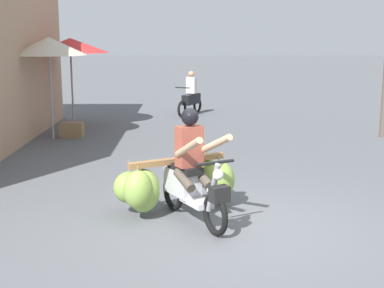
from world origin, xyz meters
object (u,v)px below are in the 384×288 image
Objects in this scene: market_umbrella_near_shop at (70,45)px; produce_crate at (72,130)px; motorbike_distant_ahead_left at (191,97)px; market_umbrella_further_along at (49,46)px; motorbike_main_loaded at (175,181)px.

market_umbrella_near_shop reaches higher than produce_crate.
motorbike_distant_ahead_left is 4.37m from market_umbrella_near_shop.
motorbike_distant_ahead_left is 5.63m from market_umbrella_further_along.
produce_crate is at bearing 31.17° from market_umbrella_further_along.
motorbike_main_loaded is at bearing -68.81° from market_umbrella_near_shop.
market_umbrella_further_along is (-0.14, -1.82, 0.02)m from market_umbrella_near_shop.
motorbike_main_loaded reaches higher than produce_crate.
motorbike_main_loaded is 6.96m from market_umbrella_further_along.
produce_crate is at bearing -128.23° from motorbike_distant_ahead_left.
market_umbrella_further_along is (-3.46, -4.11, 1.70)m from motorbike_distant_ahead_left.
motorbike_main_loaded is 3.56× the size of produce_crate.
market_umbrella_further_along reaches higher than market_umbrella_near_shop.
motorbike_main_loaded is 8.51m from market_umbrella_near_shop.
market_umbrella_near_shop is 1.82m from market_umbrella_further_along.
motorbike_distant_ahead_left is at bearing 49.93° from market_umbrella_further_along.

